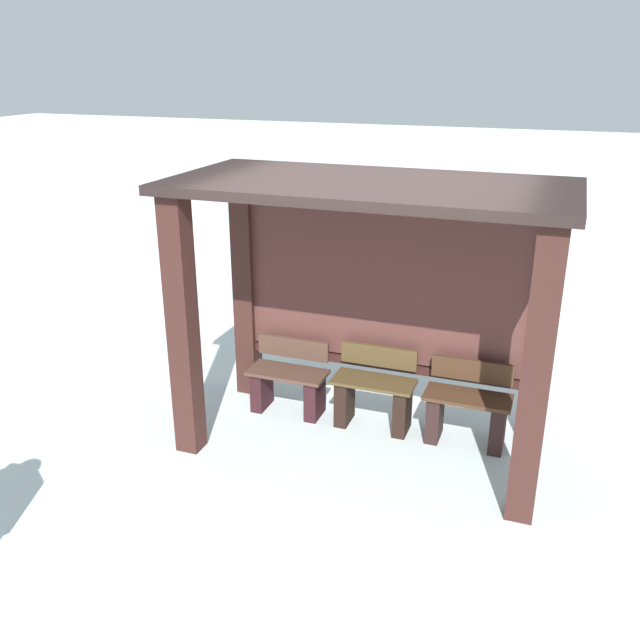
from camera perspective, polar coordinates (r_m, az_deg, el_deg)
ground_plane at (r=6.28m, az=3.62°, el=-10.11°), size 60.00×60.00×0.00m
bus_shelter at (r=5.79m, az=4.51°, el=4.53°), size 3.18×1.56×2.34m
bench_left_inside at (r=6.66m, az=-2.64°, el=-5.24°), size 0.76×0.35×0.71m
bench_center_inside at (r=6.40m, az=4.52°, el=-6.22°), size 0.76×0.34×0.76m
bench_right_inside at (r=6.25m, az=12.17°, el=-7.36°), size 0.76×0.34×0.75m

